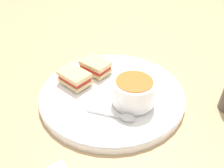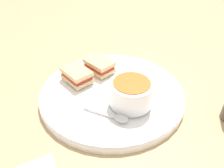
{
  "view_description": "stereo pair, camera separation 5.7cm",
  "coord_description": "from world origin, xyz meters",
  "px_view_note": "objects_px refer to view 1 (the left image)",
  "views": [
    {
      "loc": [
        -0.31,
        0.33,
        0.37
      ],
      "look_at": [
        0.0,
        0.0,
        0.04
      ],
      "focal_mm": 35.0,
      "sensor_mm": 36.0,
      "label": 1
    },
    {
      "loc": [
        -0.35,
        0.29,
        0.37
      ],
      "look_at": [
        0.0,
        0.0,
        0.04
      ],
      "focal_mm": 35.0,
      "sensor_mm": 36.0,
      "label": 2
    }
  ],
  "objects_px": {
    "soup_bowl": "(134,91)",
    "spoon": "(123,117)",
    "sandwich_half_far": "(75,78)",
    "sandwich_half_near": "(95,67)"
  },
  "relations": [
    {
      "from": "spoon",
      "to": "sandwich_half_far",
      "type": "relative_size",
      "value": 1.32
    },
    {
      "from": "soup_bowl",
      "to": "sandwich_half_near",
      "type": "height_order",
      "value": "soup_bowl"
    },
    {
      "from": "spoon",
      "to": "sandwich_half_far",
      "type": "xyz_separation_m",
      "value": [
        0.18,
        -0.01,
        0.01
      ]
    },
    {
      "from": "sandwich_half_far",
      "to": "sandwich_half_near",
      "type": "bearing_deg",
      "value": -89.96
    },
    {
      "from": "soup_bowl",
      "to": "sandwich_half_far",
      "type": "distance_m",
      "value": 0.17
    },
    {
      "from": "sandwich_half_far",
      "to": "spoon",
      "type": "bearing_deg",
      "value": 176.35
    },
    {
      "from": "sandwich_half_near",
      "to": "sandwich_half_far",
      "type": "bearing_deg",
      "value": 90.04
    },
    {
      "from": "soup_bowl",
      "to": "spoon",
      "type": "distance_m",
      "value": 0.07
    },
    {
      "from": "soup_bowl",
      "to": "sandwich_half_near",
      "type": "distance_m",
      "value": 0.17
    },
    {
      "from": "soup_bowl",
      "to": "sandwich_half_far",
      "type": "xyz_separation_m",
      "value": [
        0.16,
        0.05,
        -0.01
      ]
    }
  ]
}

